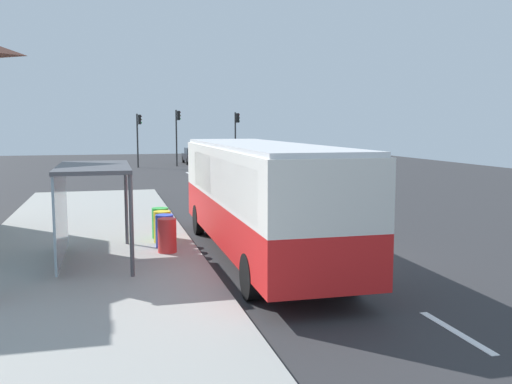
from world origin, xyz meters
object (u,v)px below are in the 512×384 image
at_px(traffic_light_far_side, 138,132).
at_px(recycling_bin_yellow, 162,227).
at_px(traffic_light_near_side, 236,130).
at_px(sedan_near, 194,155).
at_px(recycling_bin_green, 160,223).
at_px(bus, 258,193).
at_px(traffic_light_median, 177,129).
at_px(recycling_bin_blue, 165,231).
at_px(white_van, 238,163).
at_px(bus_shelter, 82,188).
at_px(recycling_bin_red, 167,235).

bearing_deg(traffic_light_far_side, recycling_bin_yellow, -91.87).
distance_m(traffic_light_near_side, traffic_light_far_side, 8.64).
distance_m(sedan_near, recycling_bin_yellow, 38.20).
height_order(sedan_near, recycling_bin_green, sedan_near).
bearing_deg(sedan_near, bus, -95.79).
bearing_deg(traffic_light_median, recycling_bin_blue, -97.42).
relative_size(white_van, recycling_bin_green, 5.51).
bearing_deg(bus_shelter, traffic_light_near_side, 71.13).
distance_m(bus, traffic_light_near_side, 35.69).
distance_m(recycling_bin_blue, traffic_light_median, 35.69).
distance_m(recycling_bin_red, recycling_bin_yellow, 1.40).
relative_size(sedan_near, traffic_light_median, 0.87).
bearing_deg(bus_shelter, recycling_bin_yellow, 40.10).
distance_m(recycling_bin_red, traffic_light_median, 36.39).
height_order(bus, traffic_light_near_side, traffic_light_near_side).
height_order(white_van, bus_shelter, bus_shelter).
height_order(bus, recycling_bin_blue, bus).
xyz_separation_m(bus, traffic_light_far_side, (-1.39, 35.72, 1.30)).
distance_m(traffic_light_median, bus_shelter, 37.11).
relative_size(recycling_bin_red, bus_shelter, 0.24).
relative_size(recycling_bin_green, traffic_light_near_side, 0.20).
height_order(recycling_bin_yellow, bus_shelter, bus_shelter).
relative_size(recycling_bin_green, traffic_light_median, 0.19).
bearing_deg(bus_shelter, traffic_light_median, 79.42).
bearing_deg(traffic_light_near_side, bus_shelter, -108.87).
bearing_deg(recycling_bin_blue, bus_shelter, -152.28).
bearing_deg(recycling_bin_green, sedan_near, 80.02).
relative_size(traffic_light_far_side, bus_shelter, 1.17).
bearing_deg(sedan_near, recycling_bin_red, -99.45).
bearing_deg(traffic_light_near_side, traffic_light_far_side, 174.68).
height_order(recycling_bin_yellow, traffic_light_median, traffic_light_median).
bearing_deg(recycling_bin_blue, recycling_bin_yellow, 90.00).
xyz_separation_m(traffic_light_median, bus_shelter, (-6.81, -36.46, -1.27)).
relative_size(recycling_bin_blue, traffic_light_near_side, 0.20).
distance_m(recycling_bin_yellow, traffic_light_near_side, 34.49).
bearing_deg(traffic_light_near_side, recycling_bin_green, -106.72).
relative_size(recycling_bin_blue, recycling_bin_green, 1.00).
bearing_deg(sedan_near, traffic_light_far_side, -144.46).
relative_size(recycling_bin_blue, traffic_light_far_side, 0.20).
distance_m(white_van, recycling_bin_green, 18.44).
bearing_deg(white_van, bus_shelter, -113.46).
distance_m(bus, bus_shelter, 4.71).
relative_size(sedan_near, traffic_light_near_side, 0.91).
relative_size(recycling_bin_red, traffic_light_median, 0.19).
xyz_separation_m(recycling_bin_blue, bus_shelter, (-2.21, -1.16, 1.44)).
xyz_separation_m(recycling_bin_yellow, traffic_light_median, (4.60, 34.59, 2.71)).
xyz_separation_m(sedan_near, traffic_light_median, (-1.90, -3.06, 2.58)).
bearing_deg(traffic_light_near_side, recycling_bin_blue, -106.06).
relative_size(recycling_bin_yellow, recycling_bin_green, 1.00).
relative_size(recycling_bin_blue, bus_shelter, 0.24).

